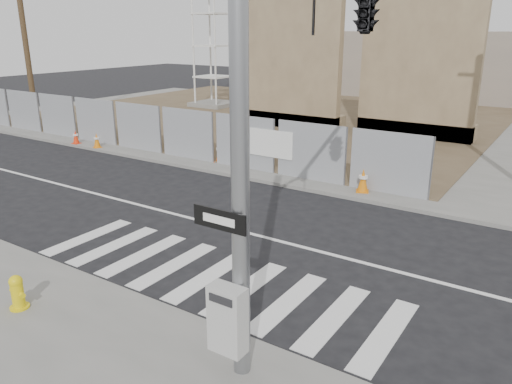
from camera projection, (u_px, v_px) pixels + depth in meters
The scene contains 12 objects.
ground at pixel (269, 238), 12.92m from camera, with size 100.00×100.00×0.00m, color black.
sidewalk_far at pixel (422, 140), 24.02m from camera, with size 50.00×20.00×0.12m, color slate.
signal_pole at pixel (332, 53), 8.50m from camera, with size 0.96×5.87×7.00m.
chain_link_fence at pixel (135, 126), 21.76m from camera, with size 24.60×0.04×2.00m, color gray.
concrete_wall_left at pixel (288, 65), 25.91m from camera, with size 6.00×1.30×8.00m.
concrete_wall_right at pixel (419, 69), 23.32m from camera, with size 5.50×1.30×8.00m.
utility_pole_left at pixel (24, 28), 25.06m from camera, with size 1.60×0.28×10.00m.
fire_hydrant at pixel (17, 292), 9.38m from camera, with size 0.44×0.44×0.68m.
traffic_cone_a at pixel (76, 137), 22.98m from camera, with size 0.35×0.35×0.64m.
traffic_cone_b at pixel (97, 140), 22.22m from camera, with size 0.43×0.43×0.66m.
traffic_cone_c at pixel (220, 152), 19.83m from camera, with size 0.54×0.54×0.80m.
traffic_cone_d at pixel (363, 181), 16.14m from camera, with size 0.51×0.51×0.77m.
Camera 1 is at (6.26, -10.13, 5.16)m, focal length 35.00 mm.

